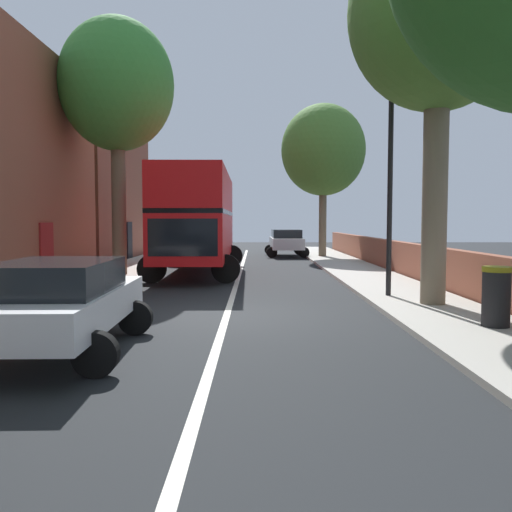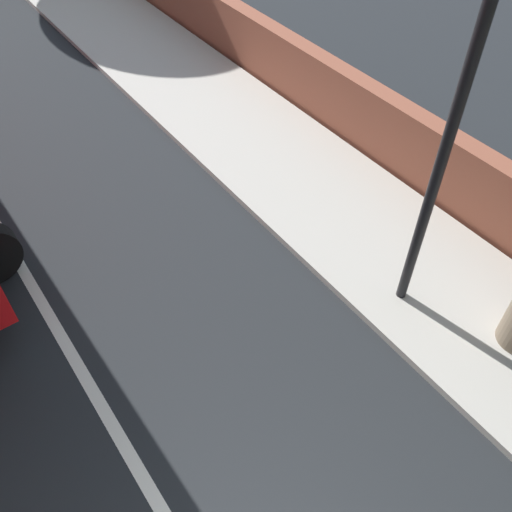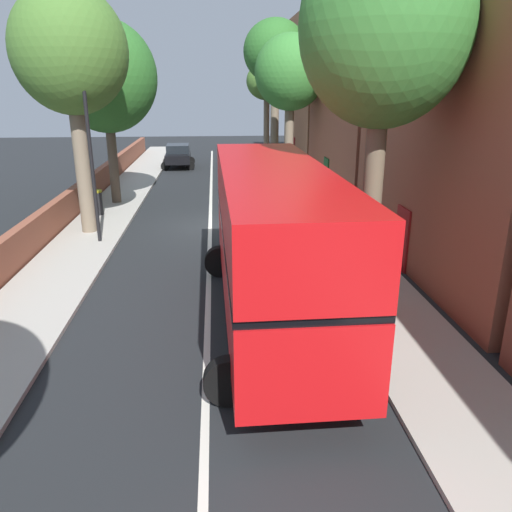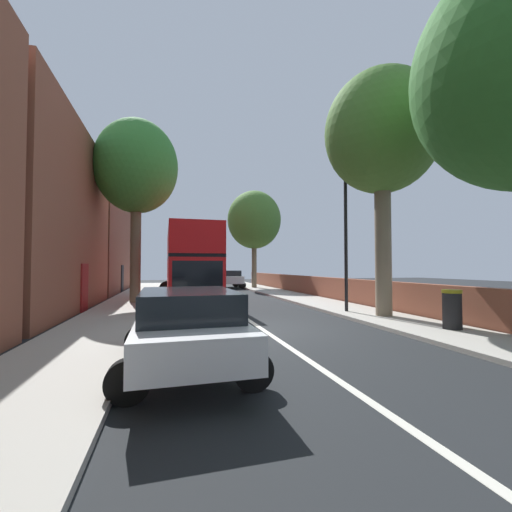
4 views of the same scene
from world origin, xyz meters
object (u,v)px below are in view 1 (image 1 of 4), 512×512
Objects in this scene: parked_car_silver_right_1 at (284,241)px; double_decker_bus at (196,216)px; street_tree_right_1 at (321,150)px; parked_car_white_left_0 at (57,300)px; litter_bin_right at (493,296)px; street_tree_right_3 at (436,15)px; street_tree_left_4 at (114,86)px; lamppost_right at (388,160)px.

double_decker_bus is at bearing -111.61° from parked_car_silver_right_1.
parked_car_white_left_0 is at bearing -107.32° from street_tree_right_1.
double_decker_bus is 8.84× the size of litter_bin_right.
litter_bin_right is at bearing -84.52° from street_tree_right_3.
street_tree_right_1 is 7.52× the size of litter_bin_right.
litter_bin_right is (7.00, -11.69, -1.65)m from double_decker_bus.
parked_car_white_left_0 is 7.98m from litter_bin_right.
lamppost_right is (8.88, -5.98, -3.40)m from street_tree_left_4.
lamppost_right reaches higher than parked_car_silver_right_1.
double_decker_bus is 12.05m from street_tree_right_3.
street_tree_left_4 is (-7.08, -11.97, 6.27)m from parked_car_silver_right_1.
street_tree_right_3 is at bearing -37.85° from street_tree_left_4.
parked_car_silver_right_1 is 0.52× the size of street_tree_right_1.
street_tree_right_3 is 0.97× the size of street_tree_left_4.
parked_car_silver_right_1 is 0.47× the size of street_tree_left_4.
street_tree_right_1 is at bearing 72.68° from parked_car_white_left_0.
litter_bin_right is at bearing -59.10° from double_decker_bus.
parked_car_silver_right_1 is at bearing 97.40° from street_tree_right_3.
street_tree_right_3 is at bearing -63.95° from lamppost_right.
lamppost_right is at bearing -90.81° from street_tree_right_1.
litter_bin_right is (0.77, -20.88, -5.50)m from street_tree_right_1.
street_tree_left_4 is at bearing -154.58° from double_decker_bus.
double_decker_bus is 1.06× the size of street_tree_left_4.
litter_bin_right is (7.80, 1.67, -0.18)m from parked_car_white_left_0.
street_tree_right_1 is at bearing 55.82° from double_decker_bus.
parked_car_silver_right_1 is 0.73× the size of lamppost_right.
double_decker_bus is 9.60m from lamppost_right.
parked_car_white_left_0 is 13.72m from street_tree_left_4.
street_tree_right_3 is 6.97m from litter_bin_right.
street_tree_right_3 reaches higher than parked_car_silver_right_1.
double_decker_bus is 5.81m from street_tree_left_4.
street_tree_left_4 reaches higher than street_tree_right_1.
street_tree_right_3 is 1.49× the size of lamppost_right.
litter_bin_right is (0.27, -2.86, -6.35)m from street_tree_right_3.
street_tree_right_3 is at bearing -82.60° from parked_car_silver_right_1.
street_tree_right_3 is at bearing 95.48° from litter_bin_right.
street_tree_left_4 is 1.53× the size of lamppost_right.
double_decker_bus is 11.49m from parked_car_silver_right_1.
street_tree_left_4 is at bearing 142.15° from street_tree_right_3.
parked_car_white_left_0 is 0.47× the size of street_tree_left_4.
parked_car_silver_right_1 is 20.53m from street_tree_right_3.
double_decker_bus reaches higher than parked_car_silver_right_1.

